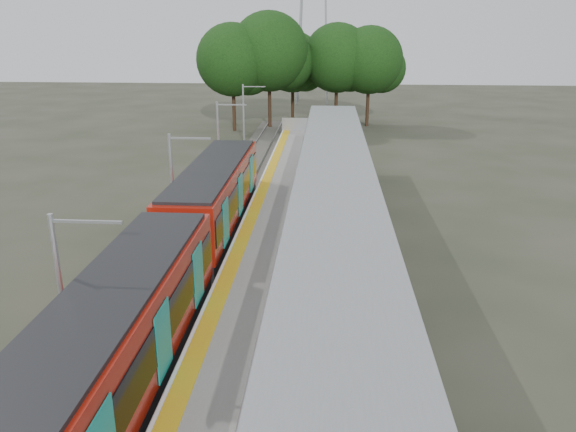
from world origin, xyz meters
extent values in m
cube|color=#59544C|center=(-4.50, 20.00, 0.12)|extent=(3.00, 70.00, 0.24)
cube|color=gray|center=(0.00, 20.00, 0.50)|extent=(6.00, 50.00, 1.00)
cube|color=yellow|center=(-2.55, 20.00, 1.01)|extent=(0.60, 50.00, 0.02)
cube|color=#9EA0A5|center=(0.00, 44.95, 1.60)|extent=(6.00, 0.10, 1.20)
cube|color=black|center=(-4.50, 6.17, 0.65)|extent=(2.50, 13.50, 0.70)
cube|color=#9D170B|center=(-4.50, 6.17, 2.25)|extent=(2.65, 13.50, 2.50)
cube|color=black|center=(-4.50, 6.17, 2.30)|extent=(2.72, 12.96, 1.20)
cube|color=black|center=(-4.50, 6.17, 3.55)|extent=(2.40, 12.82, 0.15)
cube|color=#0D857E|center=(-3.14, 6.17, 2.10)|extent=(0.04, 1.30, 2.00)
cube|color=black|center=(-4.50, 20.27, 0.65)|extent=(2.50, 13.50, 0.70)
cube|color=#9D170B|center=(-4.50, 20.27, 2.25)|extent=(2.65, 13.50, 2.50)
cube|color=black|center=(-4.50, 20.27, 2.30)|extent=(2.72, 12.96, 1.20)
cube|color=black|center=(-4.50, 20.27, 3.55)|extent=(2.40, 12.83, 0.15)
cube|color=#0D857E|center=(-3.14, 20.27, 2.10)|extent=(0.04, 1.30, 2.00)
cylinder|color=black|center=(-4.50, 15.54, 0.35)|extent=(2.20, 0.70, 0.70)
cube|color=black|center=(-4.50, 13.22, 2.00)|extent=(2.30, 0.80, 2.40)
cube|color=#9EA0A5|center=(2.00, 6.00, 2.75)|extent=(0.25, 0.25, 3.50)
cube|color=#9EA0A5|center=(2.00, 10.00, 2.75)|extent=(0.25, 0.25, 3.50)
cube|color=#9EA0A5|center=(2.00, 14.00, 2.75)|extent=(0.25, 0.25, 3.50)
cube|color=#9EA0A5|center=(2.00, 18.00, 2.75)|extent=(0.25, 0.25, 3.50)
cube|color=#9EA0A5|center=(2.00, 22.00, 2.75)|extent=(0.25, 0.25, 3.50)
cube|color=#9EA0A5|center=(2.00, 26.00, 2.75)|extent=(0.25, 0.25, 3.50)
cube|color=#9EA0A5|center=(2.00, 30.00, 2.75)|extent=(0.25, 0.25, 3.50)
cube|color=#9EA0A5|center=(2.00, 34.00, 2.75)|extent=(0.25, 0.25, 3.50)
cube|color=gray|center=(1.60, 16.00, 4.58)|extent=(3.20, 38.00, 0.16)
cylinder|color=#9EA0A5|center=(0.05, 16.00, 4.50)|extent=(0.24, 38.00, 0.24)
cube|color=silver|center=(2.70, 4.00, 2.20)|extent=(0.05, 3.70, 2.20)
cube|color=silver|center=(2.70, 8.00, 2.20)|extent=(0.05, 3.70, 2.20)
cube|color=silver|center=(2.70, 16.00, 2.20)|extent=(0.05, 3.70, 2.20)
cube|color=silver|center=(2.70, 20.00, 2.20)|extent=(0.05, 3.70, 2.20)
cube|color=silver|center=(2.70, 28.00, 2.20)|extent=(0.05, 3.70, 2.20)
cube|color=silver|center=(2.70, 32.00, 2.20)|extent=(0.05, 3.70, 2.20)
cylinder|color=#382316|center=(-8.33, 50.08, 2.36)|extent=(0.36, 0.36, 4.72)
sphere|color=#1E4313|center=(-8.33, 50.08, 7.08)|extent=(7.17, 7.17, 7.17)
cylinder|color=#382316|center=(-4.81, 51.41, 2.61)|extent=(0.36, 0.36, 5.21)
sphere|color=#1E4313|center=(-4.81, 51.41, 7.82)|extent=(7.92, 7.92, 7.92)
cylinder|color=#382316|center=(-2.76, 56.74, 2.16)|extent=(0.36, 0.36, 4.33)
sphere|color=#1E4313|center=(-2.76, 56.74, 6.49)|extent=(6.58, 6.58, 6.58)
cylinder|color=#382316|center=(2.08, 54.16, 2.36)|extent=(0.36, 0.36, 4.72)
sphere|color=#1E4313|center=(2.08, 54.16, 7.08)|extent=(7.17, 7.17, 7.17)
cylinder|color=#382316|center=(5.46, 54.07, 2.29)|extent=(0.36, 0.36, 4.59)
sphere|color=#1E4313|center=(5.46, 54.07, 6.88)|extent=(6.97, 6.97, 6.97)
cylinder|color=#9EA0A5|center=(-6.30, 7.00, 2.70)|extent=(0.16, 0.16, 5.40)
cube|color=#9EA0A5|center=(-5.30, 7.00, 5.20)|extent=(2.00, 0.08, 0.08)
cylinder|color=#9EA0A5|center=(-6.30, 19.00, 2.70)|extent=(0.16, 0.16, 5.40)
cube|color=#9EA0A5|center=(-5.30, 19.00, 5.20)|extent=(2.00, 0.08, 0.08)
cylinder|color=#9EA0A5|center=(-6.30, 31.00, 2.70)|extent=(0.16, 0.16, 5.40)
cube|color=#9EA0A5|center=(-5.30, 31.00, 5.20)|extent=(2.00, 0.08, 0.08)
cylinder|color=#9EA0A5|center=(-6.30, 43.00, 2.70)|extent=(0.16, 0.16, 5.40)
cube|color=#9EA0A5|center=(-5.30, 43.00, 5.20)|extent=(2.00, 0.08, 0.08)
cube|color=#0E1846|center=(1.72, 4.44, 1.48)|extent=(1.05, 1.66, 0.06)
cube|color=#0E1846|center=(1.50, 4.44, 1.80)|extent=(0.66, 1.50, 0.58)
cube|color=#9EA0A5|center=(1.72, 5.07, 1.23)|extent=(0.42, 0.22, 0.47)
cube|color=#0E1846|center=(1.64, 16.92, 1.49)|extent=(0.56, 1.64, 0.06)
cube|color=#0E1846|center=(1.42, 16.92, 1.81)|extent=(0.14, 1.63, 0.60)
cube|color=#9EA0A5|center=(1.64, 16.27, 1.24)|extent=(0.44, 0.08, 0.48)
cube|color=#9EA0A5|center=(1.64, 17.57, 1.24)|extent=(0.44, 0.08, 0.48)
cube|color=#0E1846|center=(2.70, 34.64, 1.46)|extent=(0.87, 1.58, 0.06)
cube|color=#0E1846|center=(2.50, 34.64, 1.76)|extent=(0.50, 1.47, 0.56)
cube|color=#9EA0A5|center=(2.70, 34.03, 1.22)|extent=(0.40, 0.17, 0.44)
cube|color=#9EA0A5|center=(2.70, 35.25, 1.22)|extent=(0.40, 0.17, 0.44)
cylinder|color=beige|center=(0.89, 12.07, 1.86)|extent=(0.46, 0.46, 1.72)
cube|color=red|center=(0.89, 12.07, 2.90)|extent=(0.41, 0.15, 0.29)
cylinder|color=beige|center=(1.94, 16.77, 1.71)|extent=(0.38, 0.38, 1.42)
cube|color=red|center=(1.94, 16.77, 2.56)|extent=(0.34, 0.11, 0.24)
cylinder|color=#9EA0A5|center=(1.19, 7.23, 1.42)|extent=(0.45, 0.45, 0.83)
camera|label=1|loc=(1.20, -7.00, 10.26)|focal=35.00mm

